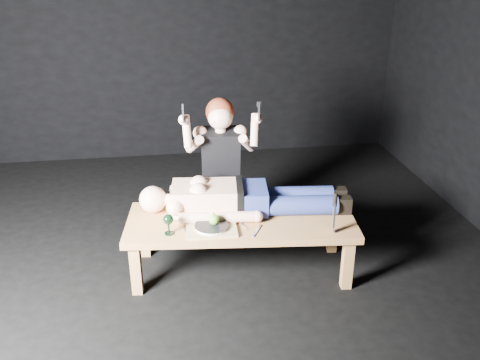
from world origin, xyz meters
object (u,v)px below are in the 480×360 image
Objects in this scene: table at (241,245)px; goblet at (169,224)px; lying_man at (247,195)px; serving_tray at (211,229)px; kneeling_woman at (221,166)px; carving_knife at (334,213)px.

goblet reaches higher than table.
lying_man reaches higher than serving_tray.
kneeling_woman is 0.78m from serving_tray.
table is 5.45× the size of carving_knife.
carving_knife is at bearing -47.86° from kneeling_woman.
kneeling_woman is 1.14m from carving_knife.
lying_man is 4.72× the size of serving_tray.
table is at bearing 160.54° from carving_knife.
table is 0.74m from kneeling_woman.
carving_knife reaches higher than goblet.
goblet is at bearing -116.96° from kneeling_woman.
table is 1.00× the size of lying_man.
kneeling_woman reaches higher than lying_man.
serving_tray is at bearing -132.12° from lying_man.
lying_man is at bearing -68.01° from kneeling_woman.
goblet is at bearing 178.42° from carving_knife.
kneeling_woman is at bearing 113.53° from lying_man.
carving_knife is (0.85, -0.16, 0.15)m from serving_tray.
lying_man is 0.67m from goblet.
table is 1.33× the size of kneeling_woman.
serving_tray is at bearing 2.03° from goblet.
lying_man is 1.33× the size of kneeling_woman.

